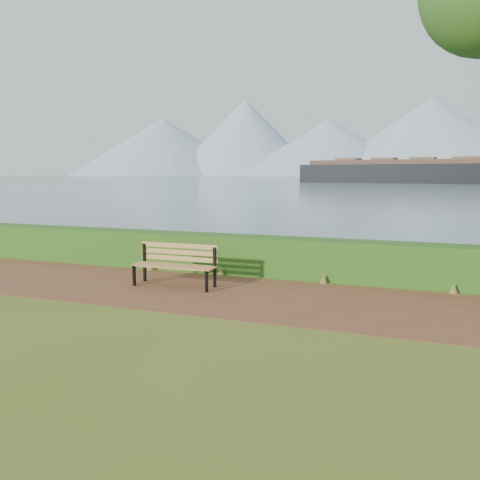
% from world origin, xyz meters
% --- Properties ---
extents(ground, '(140.00, 140.00, 0.00)m').
position_xyz_m(ground, '(0.00, 0.00, 0.00)').
color(ground, '#455B1A').
rests_on(ground, ground).
extents(path, '(40.00, 3.40, 0.01)m').
position_xyz_m(path, '(0.00, 0.30, 0.01)').
color(path, '#542D1C').
rests_on(path, ground).
extents(hedge, '(32.00, 0.85, 1.00)m').
position_xyz_m(hedge, '(0.00, 2.60, 0.50)').
color(hedge, '#1D4714').
rests_on(hedge, ground).
extents(water, '(700.00, 510.00, 0.00)m').
position_xyz_m(water, '(0.00, 260.00, 0.01)').
color(water, '#45616F').
rests_on(water, ground).
extents(mountains, '(585.00, 190.00, 70.00)m').
position_xyz_m(mountains, '(-9.17, 406.05, 27.70)').
color(mountains, '#8298AD').
rests_on(mountains, ground).
extents(bench, '(2.01, 0.61, 1.00)m').
position_xyz_m(bench, '(-1.69, 0.64, 0.58)').
color(bench, black).
rests_on(bench, ground).
extents(cargo_ship, '(69.77, 21.64, 20.92)m').
position_xyz_m(cargo_ship, '(11.99, 122.07, 3.12)').
color(cargo_ship, black).
rests_on(cargo_ship, ground).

